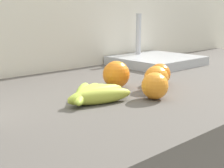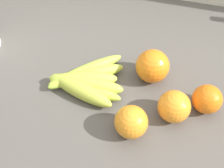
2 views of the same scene
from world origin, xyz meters
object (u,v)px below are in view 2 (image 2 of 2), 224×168
at_px(orange_front, 174,107).
at_px(banana_bunch, 85,81).
at_px(orange_back_left, 152,66).
at_px(orange_back_right, 207,99).
at_px(orange_far_right, 131,122).

bearing_deg(orange_front, banana_bunch, 172.58).
bearing_deg(orange_front, orange_back_left, 123.34).
relative_size(banana_bunch, orange_back_right, 2.88).
xyz_separation_m(banana_bunch, orange_front, (0.22, -0.03, 0.02)).
distance_m(orange_far_right, orange_back_right, 0.18).
bearing_deg(orange_back_left, banana_bunch, -154.08).
bearing_deg(orange_front, orange_back_right, 31.59).
relative_size(orange_front, orange_back_left, 0.88).
relative_size(banana_bunch, orange_front, 2.66).
height_order(orange_back_left, orange_far_right, orange_back_left).
distance_m(orange_front, orange_far_right, 0.10).
relative_size(orange_far_right, orange_back_right, 1.07).
bearing_deg(orange_back_left, orange_front, -56.66).
relative_size(orange_back_left, orange_back_right, 1.23).
height_order(orange_far_right, orange_back_right, orange_far_right).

